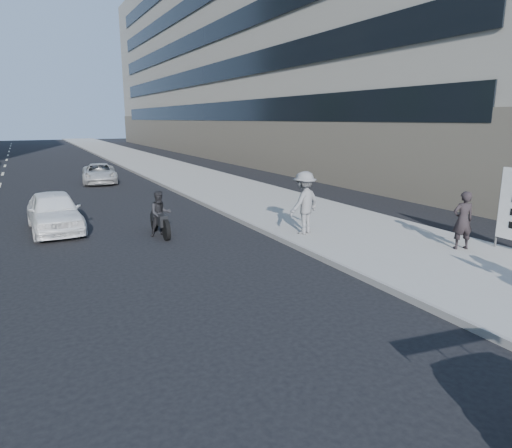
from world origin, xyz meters
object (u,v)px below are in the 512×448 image
white_sedan_near (54,211)px  motorcycle (160,216)px  jogger (304,203)px  pedestrian_woman (463,220)px  white_sedan_far (99,173)px

white_sedan_near → motorcycle: bearing=-39.1°
jogger → white_sedan_near: 8.11m
jogger → pedestrian_woman: 4.44m
white_sedan_near → white_sedan_far: (3.09, 11.35, -0.11)m
white_sedan_far → pedestrian_woman: bearing=-64.4°
motorcycle → pedestrian_woman: bearing=-38.2°
jogger → motorcycle: bearing=-51.7°
pedestrian_woman → motorcycle: pedestrian_woman is taller
pedestrian_woman → white_sedan_near: pedestrian_woman is taller
jogger → motorcycle: (-3.85, 2.27, -0.47)m
jogger → white_sedan_near: (-6.76, 4.46, -0.45)m
white_sedan_near → motorcycle: 3.64m
white_sedan_near → jogger: bearing=-35.6°
jogger → motorcycle: jogger is taller
white_sedan_far → motorcycle: size_ratio=1.93×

